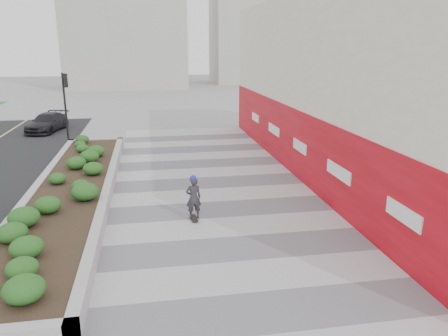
% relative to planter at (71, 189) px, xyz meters
% --- Properties ---
extents(ground, '(160.00, 160.00, 0.00)m').
position_rel_planter_xyz_m(ground, '(5.50, -7.00, -0.42)').
color(ground, gray).
rests_on(ground, ground).
extents(walkway, '(8.00, 36.00, 0.01)m').
position_rel_planter_xyz_m(walkway, '(5.50, -4.00, -0.41)').
color(walkway, '#A8A8AD').
rests_on(walkway, ground).
extents(building, '(6.04, 24.08, 8.00)m').
position_rel_planter_xyz_m(building, '(12.48, 1.98, 3.56)').
color(building, beige).
rests_on(building, ground).
extents(planter, '(3.00, 18.00, 0.90)m').
position_rel_planter_xyz_m(planter, '(0.00, 0.00, 0.00)').
color(planter, '#9E9EA0').
rests_on(planter, ground).
extents(traffic_signal_near, '(0.33, 0.28, 4.20)m').
position_rel_planter_xyz_m(traffic_signal_near, '(-1.73, 10.50, 2.34)').
color(traffic_signal_near, black).
rests_on(traffic_signal_near, ground).
extents(distant_bldg_north_l, '(16.00, 12.00, 20.00)m').
position_rel_planter_xyz_m(distant_bldg_north_l, '(0.50, 48.00, 9.58)').
color(distant_bldg_north_l, '#ADAAA3').
rests_on(distant_bldg_north_l, ground).
extents(distant_bldg_north_r, '(14.00, 10.00, 24.00)m').
position_rel_planter_xyz_m(distant_bldg_north_r, '(20.50, 53.00, 11.58)').
color(distant_bldg_north_r, '#ADAAA3').
rests_on(distant_bldg_north_r, ground).
extents(manhole_cover, '(0.44, 0.44, 0.01)m').
position_rel_planter_xyz_m(manhole_cover, '(6.00, -4.00, -0.42)').
color(manhole_cover, '#595654').
rests_on(manhole_cover, ground).
extents(skateboarder, '(0.57, 0.73, 1.59)m').
position_rel_planter_xyz_m(skateboarder, '(4.40, -2.82, 0.39)').
color(skateboarder, beige).
rests_on(skateboarder, ground).
extents(car_dark, '(2.61, 4.51, 1.23)m').
position_rel_planter_xyz_m(car_dark, '(-3.85, 14.74, 0.20)').
color(car_dark, black).
rests_on(car_dark, ground).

